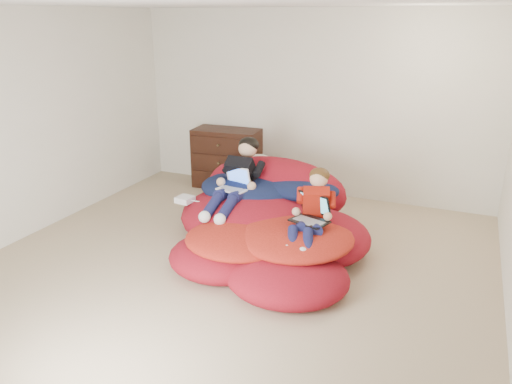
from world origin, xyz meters
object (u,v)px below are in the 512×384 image
(older_boy, at_px, (238,176))
(laptop_white, at_px, (235,183))
(beanbag_pile, at_px, (268,221))
(laptop_black, at_px, (312,213))
(dresser, at_px, (227,158))
(younger_boy, at_px, (312,207))

(older_boy, xyz_separation_m, laptop_white, (0.00, -0.08, -0.06))
(beanbag_pile, height_order, older_boy, older_boy)
(older_boy, bearing_deg, laptop_white, -90.00)
(beanbag_pile, height_order, laptop_black, beanbag_pile)
(dresser, xyz_separation_m, older_boy, (0.86, -1.45, 0.26))
(older_boy, xyz_separation_m, laptop_black, (1.01, -0.44, -0.13))
(dresser, distance_m, younger_boy, 2.65)
(dresser, relative_size, laptop_black, 2.22)
(younger_boy, bearing_deg, older_boy, 156.95)
(laptop_white, relative_size, laptop_black, 0.82)
(beanbag_pile, height_order, younger_boy, younger_boy)
(beanbag_pile, distance_m, younger_boy, 0.72)
(laptop_white, height_order, laptop_black, laptop_white)
(younger_boy, relative_size, laptop_black, 1.97)
(dresser, height_order, beanbag_pile, dresser)
(dresser, relative_size, laptop_white, 2.69)
(beanbag_pile, distance_m, laptop_black, 0.70)
(younger_boy, bearing_deg, dresser, 134.90)
(dresser, xyz_separation_m, laptop_black, (1.87, -1.89, 0.13))
(dresser, bearing_deg, beanbag_pile, -51.05)
(older_boy, height_order, younger_boy, older_boy)
(younger_boy, bearing_deg, beanbag_pile, 154.61)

